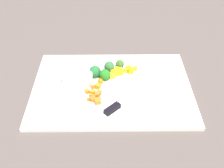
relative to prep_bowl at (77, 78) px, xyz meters
The scene contains 31 objects.
ground_plane 0.13m from the prep_bowl, 168.13° to the left, with size 4.00×4.00×0.00m, color #574B46.
cutting_board 0.13m from the prep_bowl, 168.13° to the left, with size 0.54×0.38×0.01m, color white.
prep_bowl is the anchor object (origin of this frame).
chef_knife 0.20m from the prep_bowl, 150.85° to the left, with size 0.22×0.21×0.02m.
carrot_dice_0 0.12m from the prep_bowl, 121.05° to the left, with size 0.02×0.01×0.01m, color orange.
carrot_dice_1 0.11m from the prep_bowl, 133.49° to the left, with size 0.02×0.02×0.02m, color orange.
carrot_dice_2 0.08m from the prep_bowl, behind, with size 0.01×0.02×0.01m, color orange.
carrot_dice_3 0.09m from the prep_bowl, 131.39° to the left, with size 0.01×0.02×0.01m, color orange.
carrot_dice_4 0.11m from the prep_bowl, 115.09° to the left, with size 0.01×0.01×0.01m, color orange.
carrot_dice_5 0.08m from the prep_bowl, 154.83° to the left, with size 0.02×0.02×0.02m, color orange.
carrot_dice_6 0.11m from the prep_bowl, 125.49° to the left, with size 0.01×0.02×0.01m, color orange.
carrot_dice_7 0.10m from the prep_bowl, 140.28° to the left, with size 0.01×0.01×0.01m, color orange.
carrot_dice_8 0.12m from the prep_bowl, 129.86° to the left, with size 0.01×0.01×0.01m, color orange.
carrot_dice_9 0.07m from the prep_bowl, 146.57° to the left, with size 0.01×0.01×0.01m, color orange.
carrot_dice_10 0.13m from the prep_bowl, 124.71° to the left, with size 0.02×0.02×0.02m, color orange.
carrot_dice_11 0.09m from the prep_bowl, 123.49° to the left, with size 0.01×0.01×0.01m, color orange.
carrot_dice_12 0.07m from the prep_bowl, 123.20° to the left, with size 0.01×0.01×0.01m, color orange.
pepper_dice_0 0.13m from the prep_bowl, behind, with size 0.02×0.02×0.02m, color yellow.
pepper_dice_1 0.16m from the prep_bowl, 155.53° to the right, with size 0.02×0.02×0.01m, color yellow.
pepper_dice_2 0.20m from the prep_bowl, 161.74° to the right, with size 0.01×0.01×0.01m, color yellow.
pepper_dice_3 0.14m from the prep_bowl, 165.03° to the right, with size 0.02×0.02×0.02m, color yellow.
pepper_dice_4 0.22m from the prep_bowl, 162.50° to the right, with size 0.01×0.01×0.01m, color yellow.
pepper_dice_5 0.20m from the prep_bowl, 158.20° to the right, with size 0.01×0.01×0.01m, color yellow.
pepper_dice_6 0.18m from the prep_bowl, 162.19° to the right, with size 0.01×0.01×0.01m, color yellow.
pepper_dice_7 0.16m from the prep_bowl, 163.29° to the right, with size 0.02×0.02×0.02m, color yellow.
pepper_dice_8 0.20m from the prep_bowl, 165.43° to the right, with size 0.02×0.02×0.02m, color yellow.
pepper_dice_9 0.15m from the prep_bowl, 157.27° to the right, with size 0.01×0.01×0.01m, color yellow.
broccoli_floret_0 0.10m from the prep_bowl, behind, with size 0.04×0.04×0.04m.
broccoli_floret_1 0.13m from the prep_bowl, 153.97° to the right, with size 0.04×0.04×0.04m.
broccoli_floret_2 0.07m from the prep_bowl, 153.21° to the right, with size 0.04×0.04×0.04m.
broccoli_floret_3 0.17m from the prep_bowl, 152.00° to the right, with size 0.03×0.03×0.03m.
Camera 1 is at (0.01, 0.71, 0.63)m, focal length 43.60 mm.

